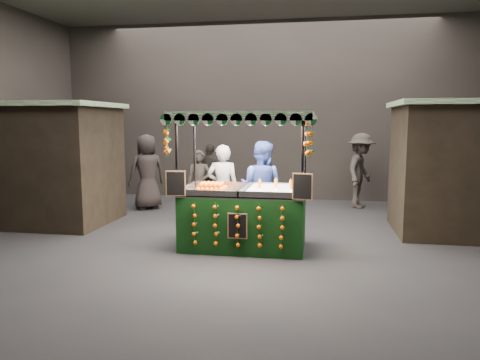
# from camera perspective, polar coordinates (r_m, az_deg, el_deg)

# --- Properties ---
(ground) EXTENTS (12.00, 12.00, 0.00)m
(ground) POSITION_cam_1_polar(r_m,az_deg,el_deg) (8.40, -0.57, -7.86)
(ground) COLOR black
(ground) RESTS_ON ground
(market_hall) EXTENTS (12.10, 10.10, 5.05)m
(market_hall) POSITION_cam_1_polar(r_m,az_deg,el_deg) (8.20, -0.60, 15.61)
(market_hall) COLOR black
(market_hall) RESTS_ON ground
(neighbour_stall_left) EXTENTS (3.00, 2.20, 2.60)m
(neighbour_stall_left) POSITION_cam_1_polar(r_m,az_deg,el_deg) (10.77, -23.21, 1.98)
(neighbour_stall_left) COLOR black
(neighbour_stall_left) RESTS_ON ground
(neighbour_stall_right) EXTENTS (3.00, 2.20, 2.60)m
(neighbour_stall_right) POSITION_cam_1_polar(r_m,az_deg,el_deg) (9.95, 26.98, 1.38)
(neighbour_stall_right) COLOR black
(neighbour_stall_right) RESTS_ON ground
(juice_stall) EXTENTS (2.44, 1.44, 2.37)m
(juice_stall) POSITION_cam_1_polar(r_m,az_deg,el_deg) (7.90, 0.51, -3.38)
(juice_stall) COLOR black
(juice_stall) RESTS_ON ground
(vendor_grey) EXTENTS (0.69, 0.49, 1.75)m
(vendor_grey) POSITION_cam_1_polar(r_m,az_deg,el_deg) (9.09, -2.18, -1.06)
(vendor_grey) COLOR gray
(vendor_grey) RESTS_ON ground
(vendor_blue) EXTENTS (1.03, 0.89, 1.83)m
(vendor_blue) POSITION_cam_1_polar(r_m,az_deg,el_deg) (8.93, 2.67, -0.97)
(vendor_blue) COLOR navy
(vendor_blue) RESTS_ON ground
(shopper_0) EXTENTS (0.57, 0.38, 1.57)m
(shopper_0) POSITION_cam_1_polar(r_m,az_deg,el_deg) (10.34, -5.14, -0.58)
(shopper_0) COLOR #282521
(shopper_0) RESTS_ON ground
(shopper_1) EXTENTS (1.00, 1.02, 1.66)m
(shopper_1) POSITION_cam_1_polar(r_m,az_deg,el_deg) (10.34, 26.18, -1.06)
(shopper_1) COLOR black
(shopper_1) RESTS_ON ground
(shopper_2) EXTENTS (1.01, 0.62, 1.60)m
(shopper_2) POSITION_cam_1_polar(r_m,az_deg,el_deg) (12.43, -3.70, 0.83)
(shopper_2) COLOR black
(shopper_2) RESTS_ON ground
(shopper_3) EXTENTS (1.11, 1.41, 1.91)m
(shopper_3) POSITION_cam_1_polar(r_m,az_deg,el_deg) (12.02, 14.86, 1.14)
(shopper_3) COLOR #2D2824
(shopper_3) RESTS_ON ground
(shopper_4) EXTENTS (1.09, 1.06, 1.89)m
(shopper_4) POSITION_cam_1_polar(r_m,az_deg,el_deg) (11.70, -11.55, 1.00)
(shopper_4) COLOR black
(shopper_4) RESTS_ON ground
(shopper_5) EXTENTS (0.84, 1.75, 1.81)m
(shopper_5) POSITION_cam_1_polar(r_m,az_deg,el_deg) (11.24, 25.47, -0.02)
(shopper_5) COLOR #2A2622
(shopper_5) RESTS_ON ground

